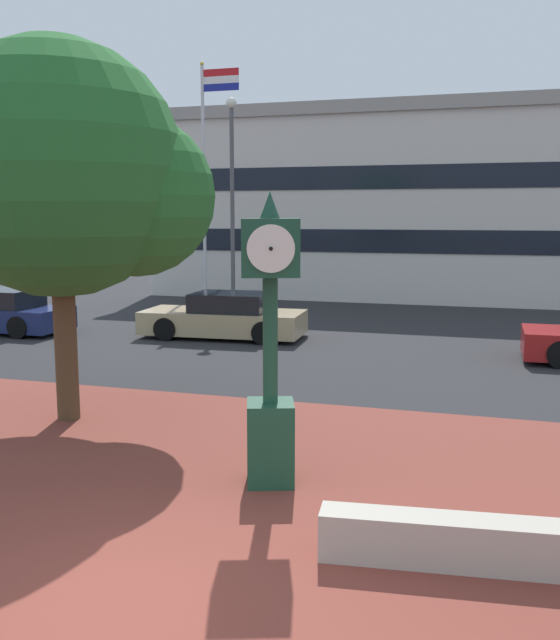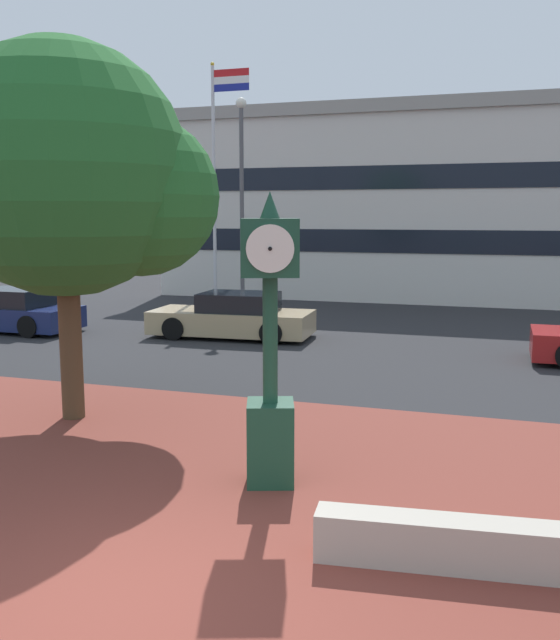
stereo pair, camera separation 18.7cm
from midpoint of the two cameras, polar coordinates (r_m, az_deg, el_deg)
ground_plane at (r=6.97m, az=-12.78°, el=-21.50°), size 200.00×200.00×0.00m
plaza_brick_paving at (r=8.20m, az=-6.94°, el=-16.52°), size 44.00×11.14×0.01m
planter_wall at (r=7.52m, az=16.43°, el=-17.17°), size 3.22×0.75×0.50m
street_clock at (r=8.93m, az=-0.20°, el=-1.99°), size 0.90×0.92×3.75m
plaza_tree at (r=12.27m, az=-15.48°, el=11.16°), size 4.50×4.18×6.29m
car_street_mid at (r=20.06m, az=-3.53°, el=0.22°), size 4.65×2.13×1.28m
car_street_distant at (r=22.57m, az=-20.76°, el=0.60°), size 4.30×1.88×1.28m
flagpole_primary at (r=26.13m, az=-4.93°, el=11.93°), size 1.45×0.14×8.83m
civic_building at (r=34.79m, az=16.96°, el=8.92°), size 27.52×15.04×7.83m
street_lamp_post at (r=23.85m, az=-2.89°, el=10.73°), size 0.36×0.36×7.26m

